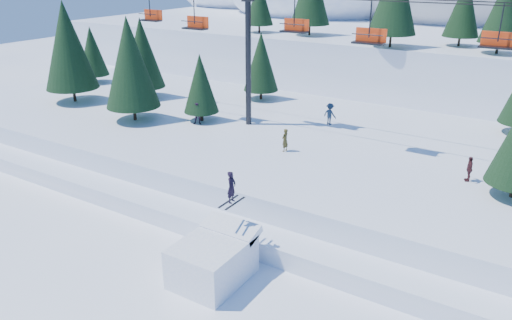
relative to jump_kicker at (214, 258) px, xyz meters
The scene contains 8 objects.
ground 3.09m from the jump_kicker, 66.95° to the right, with size 160.00×160.00×0.00m, color white.
mid_shelf 15.39m from the jump_kicker, 85.80° to the left, with size 70.00×22.00×2.50m, color white.
berm 5.50m from the jump_kicker, 78.10° to the left, with size 70.00×6.00×1.10m, color white.
jump_kicker is the anchor object (origin of this frame).
chairlift 17.54m from the jump_kicker, 83.13° to the left, with size 46.00×3.21×10.28m.
conifer_stand 16.94m from the jump_kicker, 78.92° to the left, with size 62.05×16.59×9.58m.
distant_skiers 16.22m from the jump_kicker, 86.17° to the left, with size 29.99×8.76×1.79m.
banner_near 9.77m from the jump_kicker, 15.69° to the left, with size 2.82×0.54×0.90m.
Camera 1 is at (11.54, -13.75, 14.48)m, focal length 35.00 mm.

